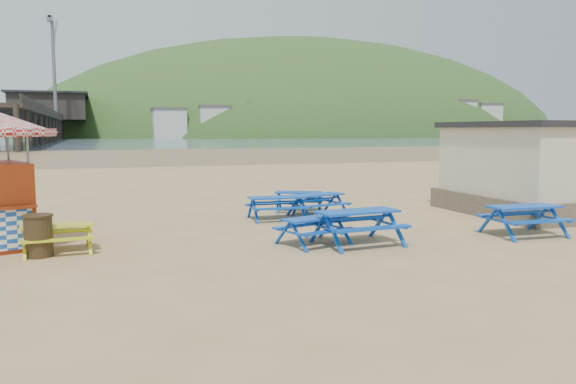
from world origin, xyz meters
name	(u,v)px	position (x,y,z in m)	size (l,w,h in m)	color
ground	(295,234)	(0.00, 0.00, 0.00)	(400.00, 400.00, 0.00)	tan
wet_sand	(139,154)	(0.00, 55.00, 0.00)	(400.00, 400.00, 0.00)	olive
sea	(110,139)	(0.00, 170.00, 0.01)	(400.00, 400.00, 0.00)	#495C69
picnic_table_blue_a	(276,208)	(0.28, 2.52, 0.37)	(1.84, 1.51, 0.74)	#0241B5
picnic_table_blue_b	(299,201)	(1.61, 4.02, 0.35)	(2.07, 1.90, 0.70)	#0241B5
picnic_table_blue_c	(318,205)	(1.82, 2.78, 0.37)	(2.07, 1.82, 0.74)	#0241B5
picnic_table_blue_d	(357,227)	(0.99, -1.88, 0.43)	(2.21, 1.84, 0.87)	#0241B5
picnic_table_blue_e	(314,231)	(-0.05, -1.54, 0.35)	(1.97, 1.75, 0.69)	#0241B5
picnic_table_blue_f	(523,221)	(5.81, -2.27, 0.41)	(2.02, 1.65, 0.82)	#0241B5
picnic_table_yellow	(58,239)	(-6.08, -0.42, 0.34)	(1.67, 1.38, 0.67)	#A5C00F
litter_bin	(38,235)	(-6.46, -0.74, 0.49)	(0.66, 0.66, 0.97)	#3C2D17
amenity_block	(565,167)	(10.50, 1.00, 1.57)	(7.40, 5.40, 3.15)	#665B4C
pier	(49,122)	(-17.99, 178.23, 5.46)	(24.00, 220.00, 39.29)	black
headland_town	(309,157)	(90.00, 229.68, -9.91)	(264.00, 144.00, 108.00)	#2D4C1E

